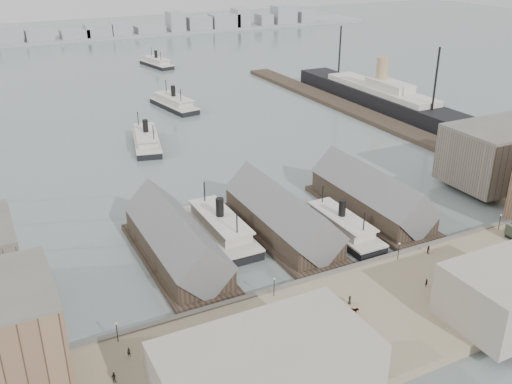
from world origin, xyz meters
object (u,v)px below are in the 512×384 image
ocean_steamer (380,97)px  horse_cart_right (447,290)px  ferry_docked_west (220,227)px  horse_cart_center (352,313)px  horse_cart_left (190,354)px

ocean_steamer → horse_cart_right: bearing=-123.1°
ferry_docked_west → ocean_steamer: size_ratio=0.28×
horse_cart_center → horse_cart_right: (20.62, -2.25, 0.08)m
ferry_docked_west → horse_cart_center: size_ratio=6.34×
horse_cart_center → horse_cart_left: bearing=118.5°
horse_cart_center → horse_cart_right: size_ratio=0.95×
horse_cart_left → horse_cart_right: 50.70m
ferry_docked_west → horse_cart_left: size_ratio=6.25×
ocean_steamer → horse_cart_center: size_ratio=22.58×
horse_cart_right → horse_cart_center: bearing=92.9°
ferry_docked_west → ocean_steamer: ocean_steamer is taller
ferry_docked_west → horse_cart_left: bearing=-119.9°
ocean_steamer → horse_cart_right: size_ratio=21.43×
ferry_docked_west → ocean_steamer: (105.00, 73.92, 2.02)m
ocean_steamer → horse_cart_left: (-127.58, -113.14, -1.65)m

